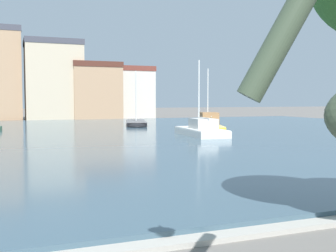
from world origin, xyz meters
TOP-DOWN VIEW (x-y plane):
  - harbor_water at (0.00, 32.36)m, footprint 76.86×51.14m
  - quay_edge_coping at (0.00, 6.54)m, footprint 76.86×0.50m
  - sailboat_yellow at (12.30, 33.93)m, footprint 4.51×8.19m
  - sailboat_black at (7.54, 41.96)m, footprint 4.20×8.83m
  - sailboat_white at (8.61, 28.18)m, footprint 2.88×7.42m
  - townhouse_narrow_midrow at (0.65, 60.68)m, footprint 8.09×6.57m
  - townhouse_end_terrace at (6.60, 60.55)m, footprint 7.21×7.00m
  - townhouse_tall_gabled at (11.99, 63.58)m, footprint 8.88×6.38m

SIDE VIEW (x-z plane):
  - quay_edge_coping at x=0.00m, z-range 0.00..0.12m
  - harbor_water at x=0.00m, z-range 0.00..0.24m
  - sailboat_black at x=7.54m, z-range -2.74..3.46m
  - sailboat_white at x=8.61m, z-range -2.54..3.61m
  - sailboat_yellow at x=12.30m, z-range -2.41..3.58m
  - townhouse_tall_gabled at x=11.99m, z-range 0.01..8.38m
  - townhouse_end_terrace at x=6.60m, z-range 0.01..8.58m
  - townhouse_narrow_midrow at x=0.65m, z-range 0.02..11.63m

